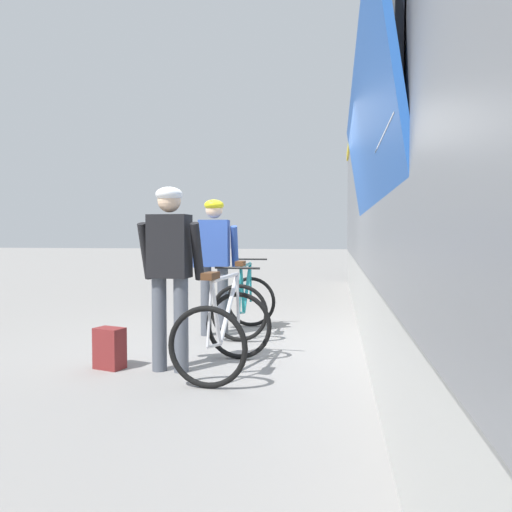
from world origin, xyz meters
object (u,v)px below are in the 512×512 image
at_px(train_car, 505,174).
at_px(cyclist_far_in_blue, 214,255).
at_px(bicycle_near_silver, 224,330).
at_px(cyclist_near_in_dark, 170,262).
at_px(bicycle_far_teal, 245,303).
at_px(backpack_on_platform, 110,348).

distance_m(train_car, cyclist_far_in_blue, 3.51).
xyz_separation_m(cyclist_far_in_blue, bicycle_near_silver, (0.51, -1.66, -0.65)).
distance_m(cyclist_near_in_dark, bicycle_near_silver, 0.84).
relative_size(train_car, bicycle_far_teal, 14.89).
distance_m(train_car, bicycle_near_silver, 3.45).
bearing_deg(bicycle_far_teal, bicycle_near_silver, -85.66).
bearing_deg(train_car, backpack_on_platform, -162.80).
height_order(train_car, bicycle_far_teal, train_car).
distance_m(cyclist_far_in_blue, bicycle_near_silver, 1.86).
distance_m(cyclist_near_in_dark, bicycle_far_teal, 2.03).
height_order(cyclist_far_in_blue, bicycle_far_teal, cyclist_far_in_blue).
xyz_separation_m(cyclist_near_in_dark, bicycle_near_silver, (0.52, 0.04, -0.65)).
height_order(bicycle_far_teal, backpack_on_platform, bicycle_far_teal).
bearing_deg(bicycle_far_teal, cyclist_near_in_dark, -101.46).
xyz_separation_m(cyclist_far_in_blue, bicycle_far_teal, (0.37, 0.19, -0.65)).
distance_m(cyclist_near_in_dark, cyclist_far_in_blue, 1.70).
height_order(bicycle_near_silver, backpack_on_platform, bicycle_near_silver).
bearing_deg(backpack_on_platform, bicycle_far_teal, 78.44).
xyz_separation_m(train_car, cyclist_far_in_blue, (-3.35, 0.48, -0.91)).
height_order(cyclist_far_in_blue, backpack_on_platform, cyclist_far_in_blue).
bearing_deg(backpack_on_platform, train_car, 33.45).
bearing_deg(backpack_on_platform, cyclist_far_in_blue, 86.17).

